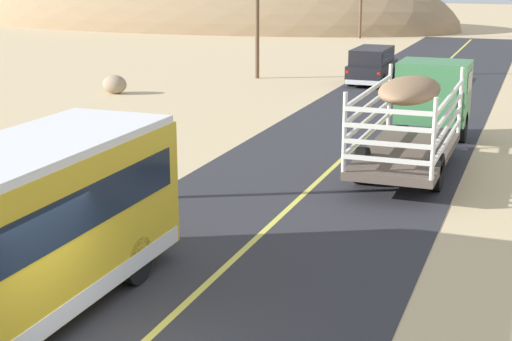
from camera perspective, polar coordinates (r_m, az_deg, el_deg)
The scene contains 5 objects.
livestock_truck at distance 26.93m, azimuth 12.35°, elevation 4.97°, with size 2.53×9.70×3.02m.
car_far at distance 42.52m, azimuth 8.57°, elevation 7.81°, with size 1.90×4.62×1.93m.
power_pole_mid at distance 43.84m, azimuth 0.09°, elevation 12.28°, with size 2.20×0.24×7.83m.
boulder_far_horizon at distance 39.51m, azimuth -10.40°, elevation 6.28°, with size 1.26×0.95×0.94m, color gray.
distant_hill at distance 83.23m, azimuth -4.81°, elevation 10.68°, with size 55.72×22.19×15.33m, color #997C5A.
Camera 1 is at (6.06, -9.86, 6.37)m, focal length 54.15 mm.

